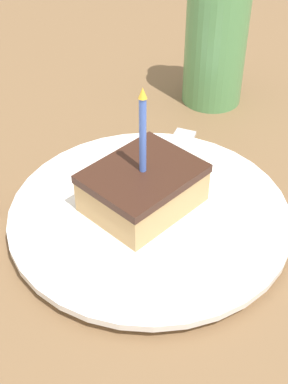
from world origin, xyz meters
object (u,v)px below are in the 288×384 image
Objects in this scene: plate at (144,215)px; bottle at (216,35)px; fork at (167,165)px; cake_slice at (144,187)px.

plate is 1.23× the size of bottle.
bottle is at bearing -65.99° from plate.
fork is 0.21m from bottle.
fork reaches higher than plate.
bottle is at bearing -66.20° from fork.
cake_slice is at bearing 113.40° from bottle.
cake_slice is 0.27m from bottle.
plate is 1.71× the size of fork.
bottle reaches higher than plate.
plate is 0.28m from bottle.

